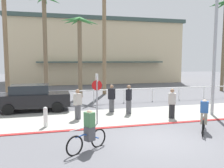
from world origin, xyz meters
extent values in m
plane|color=#5B5B60|center=(0.00, 10.00, 0.00)|extent=(80.00, 80.00, 0.00)
cube|color=#9E9E93|center=(0.00, 4.20, 0.01)|extent=(44.00, 4.00, 0.02)
cube|color=maroon|center=(0.00, 2.20, 0.01)|extent=(44.00, 0.24, 0.03)
cube|color=beige|center=(2.24, 27.86, 4.26)|extent=(23.82, 11.73, 8.52)
cube|color=#384C47|center=(2.24, 27.86, 8.77)|extent=(24.42, 12.33, 0.50)
cube|color=#384C47|center=(2.24, 21.50, 3.00)|extent=(16.67, 1.20, 0.16)
cylinder|color=white|center=(0.00, 8.50, 1.00)|extent=(21.22, 0.08, 0.08)
cylinder|color=white|center=(-5.89, 8.50, 0.50)|extent=(0.08, 0.08, 1.00)
cylinder|color=white|center=(-3.54, 8.50, 0.50)|extent=(0.08, 0.08, 1.00)
cylinder|color=white|center=(-1.18, 8.50, 0.50)|extent=(0.08, 0.08, 1.00)
cylinder|color=white|center=(1.18, 8.50, 0.50)|extent=(0.08, 0.08, 1.00)
cylinder|color=white|center=(3.54, 8.50, 0.50)|extent=(0.08, 0.08, 1.00)
cylinder|color=white|center=(5.89, 8.50, 0.50)|extent=(0.08, 0.08, 1.00)
cylinder|color=white|center=(8.25, 8.50, 0.50)|extent=(0.08, 0.08, 1.00)
cylinder|color=gray|center=(-1.95, 3.00, 1.10)|extent=(0.08, 0.08, 2.20)
cube|color=white|center=(-1.95, 3.00, 2.38)|extent=(0.04, 0.56, 0.36)
cylinder|color=red|center=(-1.95, 3.00, 1.98)|extent=(0.52, 0.03, 0.52)
cylinder|color=white|center=(-4.47, 3.07, 0.42)|extent=(0.20, 0.20, 0.85)
sphere|color=white|center=(-4.47, 3.07, 0.90)|extent=(0.20, 0.20, 0.20)
cylinder|color=#9EA0A5|center=(5.04, 3.29, 3.75)|extent=(0.18, 0.18, 7.50)
cylinder|color=#846B4C|center=(-7.80, 12.40, 4.47)|extent=(0.36, 0.36, 8.93)
cylinder|color=#756047|center=(-4.69, 12.64, 4.32)|extent=(0.36, 0.36, 8.64)
cone|color=#387F3D|center=(-4.04, 12.64, 8.38)|extent=(1.42, 0.32, 0.83)
cone|color=#387F3D|center=(-4.01, 13.21, 8.50)|extent=(1.61, 1.42, 0.60)
cone|color=#387F3D|center=(-4.58, 13.28, 8.43)|extent=(0.56, 1.45, 0.74)
cone|color=#387F3D|center=(-5.01, 13.19, 8.45)|extent=(0.96, 1.35, 0.70)
cylinder|color=#756047|center=(-1.82, 11.66, 3.36)|extent=(0.36, 0.36, 6.72)
cone|color=#387F3D|center=(-0.99, 11.66, 6.50)|extent=(1.74, 0.32, 0.74)
cone|color=#387F3D|center=(-1.14, 12.23, 6.56)|extent=(1.61, 1.42, 0.63)
cone|color=#387F3D|center=(-1.69, 12.40, 6.50)|extent=(0.59, 1.63, 0.75)
cone|color=#387F3D|center=(-2.14, 12.22, 6.52)|extent=(0.96, 1.35, 0.71)
cone|color=#387F3D|center=(-2.47, 11.90, 6.53)|extent=(1.49, 0.80, 0.69)
cone|color=#387F3D|center=(-2.60, 11.38, 6.57)|extent=(1.73, 0.89, 0.61)
cone|color=#387F3D|center=(-2.17, 11.06, 6.56)|extent=(1.01, 1.43, 0.63)
cone|color=#387F3D|center=(-1.69, 10.93, 6.55)|extent=(0.59, 1.59, 0.65)
cone|color=#387F3D|center=(-1.29, 11.22, 6.48)|extent=(1.35, 1.21, 0.79)
cylinder|color=#846B4C|center=(0.63, 13.06, 4.96)|extent=(0.36, 0.36, 9.92)
cylinder|color=brown|center=(13.20, 12.35, 4.59)|extent=(0.36, 0.36, 9.19)
cone|color=#2D6B33|center=(13.20, 13.08, 8.94)|extent=(0.32, 1.56, 0.80)
cone|color=#2D6B33|center=(12.62, 12.93, 9.02)|extent=(1.43, 1.43, 0.65)
cone|color=#2D6B33|center=(12.41, 12.35, 8.98)|extent=(1.68, 0.32, 0.73)
cube|color=black|center=(-5.28, 6.99, 0.73)|extent=(4.40, 1.80, 0.80)
cube|color=#1E2328|center=(-5.53, 6.99, 1.41)|extent=(2.29, 1.58, 0.56)
cylinder|color=black|center=(-3.87, 7.89, 0.33)|extent=(0.66, 0.22, 0.66)
cylinder|color=black|center=(-3.87, 6.09, 0.33)|extent=(0.66, 0.22, 0.66)
cylinder|color=black|center=(-6.69, 7.89, 0.33)|extent=(0.66, 0.22, 0.66)
cylinder|color=black|center=(-6.69, 6.09, 0.33)|extent=(0.66, 0.22, 0.66)
torus|color=black|center=(2.13, 0.09, 0.33)|extent=(0.49, 0.60, 0.72)
torus|color=black|center=(2.82, 0.96, 0.33)|extent=(0.49, 0.60, 0.72)
cylinder|color=red|center=(2.61, 0.69, 0.48)|extent=(0.47, 0.57, 0.35)
cylinder|color=red|center=(2.28, 0.28, 0.62)|extent=(0.28, 0.33, 0.07)
cylinder|color=red|center=(2.55, 0.62, 0.55)|extent=(0.05, 0.05, 0.44)
cylinder|color=silver|center=(2.16, 0.13, 0.88)|extent=(0.34, 0.41, 0.04)
cube|color=gray|center=(2.55, 0.62, 0.61)|extent=(0.42, 0.42, 0.52)
cube|color=#2D5699|center=(2.55, 0.62, 1.13)|extent=(0.43, 0.42, 0.52)
sphere|color=beige|center=(2.55, 0.62, 1.36)|extent=(0.22, 0.22, 0.22)
torus|color=black|center=(-3.40, -0.65, 0.33)|extent=(0.64, 0.43, 0.72)
torus|color=black|center=(-2.47, -0.07, 0.33)|extent=(0.64, 0.43, 0.72)
cylinder|color=#2851A8|center=(-2.75, -0.24, 0.48)|extent=(0.61, 0.41, 0.35)
cylinder|color=#2851A8|center=(-3.20, -0.52, 0.62)|extent=(0.35, 0.24, 0.07)
cylinder|color=#2851A8|center=(-2.83, -0.29, 0.55)|extent=(0.05, 0.05, 0.44)
cylinder|color=silver|center=(-3.36, -0.62, 0.88)|extent=(0.44, 0.29, 0.04)
cube|color=#4C4C51|center=(-2.83, -0.29, 0.61)|extent=(0.42, 0.41, 0.52)
cube|color=#4C7F51|center=(-2.83, -0.29, 1.13)|extent=(0.40, 0.43, 0.52)
sphere|color=#D6A884|center=(-2.83, -0.29, 1.36)|extent=(0.22, 0.22, 0.22)
cylinder|color=#232326|center=(2.30, 3.11, 0.40)|extent=(0.44, 0.44, 0.80)
cube|color=#B7B2A8|center=(2.30, 3.11, 1.11)|extent=(0.48, 0.43, 0.62)
sphere|color=#9E7556|center=(2.30, 3.11, 1.56)|extent=(0.22, 0.22, 0.22)
cylinder|color=#4C4C51|center=(-2.81, 4.16, 0.40)|extent=(0.42, 0.42, 0.80)
cube|color=#B7B2A8|center=(-2.81, 4.16, 1.11)|extent=(0.47, 0.39, 0.62)
sphere|color=#9E7556|center=(-2.81, 4.16, 1.56)|extent=(0.22, 0.22, 0.22)
cylinder|color=#4C4C51|center=(-0.58, 5.42, 0.42)|extent=(0.44, 0.44, 0.83)
cube|color=black|center=(-0.58, 5.42, 1.15)|extent=(0.48, 0.44, 0.64)
sphere|color=#9E7556|center=(-0.58, 5.42, 1.61)|extent=(0.23, 0.23, 0.23)
cylinder|color=#4C4C51|center=(0.31, 4.73, 0.42)|extent=(0.45, 0.45, 0.85)
cube|color=black|center=(0.31, 4.73, 1.17)|extent=(0.45, 0.48, 0.65)
sphere|color=#9E7556|center=(0.31, 4.73, 1.64)|extent=(0.23, 0.23, 0.23)
camera|label=1|loc=(-4.02, -8.30, 3.23)|focal=36.95mm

